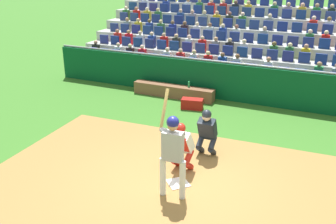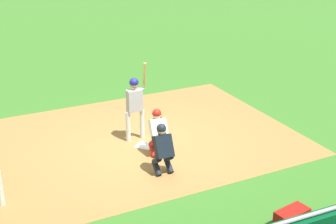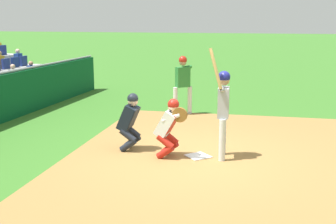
# 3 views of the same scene
# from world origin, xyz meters

# --- Properties ---
(ground_plane) EXTENTS (160.00, 160.00, 0.00)m
(ground_plane) POSITION_xyz_m (0.00, 0.00, 0.00)
(ground_plane) COLOR #346B23
(infield_dirt_patch) EXTENTS (8.94, 6.80, 0.01)m
(infield_dirt_patch) POSITION_xyz_m (0.00, 0.50, 0.00)
(infield_dirt_patch) COLOR olive
(infield_dirt_patch) RESTS_ON ground_plane
(home_plate_marker) EXTENTS (0.62, 0.62, 0.02)m
(home_plate_marker) POSITION_xyz_m (0.00, 0.00, 0.02)
(home_plate_marker) COLOR white
(home_plate_marker) RESTS_ON infield_dirt_patch
(batter_at_plate) EXTENTS (0.59, 0.42, 2.29)m
(batter_at_plate) POSITION_xyz_m (-0.07, 0.49, 1.13)
(batter_at_plate) COLOR silver
(batter_at_plate) RESTS_ON ground_plane
(catcher_crouching) EXTENTS (0.48, 0.71, 1.26)m
(catcher_crouching) POSITION_xyz_m (0.17, -0.57, 0.71)
(catcher_crouching) COLOR #AE1E14
(catcher_crouching) RESTS_ON ground_plane
(home_plate_umpire) EXTENTS (0.46, 0.46, 1.29)m
(home_plate_umpire) POSITION_xyz_m (-0.11, -1.53, 0.70)
(home_plate_umpire) COLOR black
(home_plate_umpire) RESTS_ON ground_plane
(equipment_duffel_bag) EXTENTS (0.77, 0.49, 0.35)m
(equipment_duffel_bag) POSITION_xyz_m (1.43, -4.53, 0.17)
(equipment_duffel_bag) COLOR maroon
(equipment_duffel_bag) RESTS_ON ground_plane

